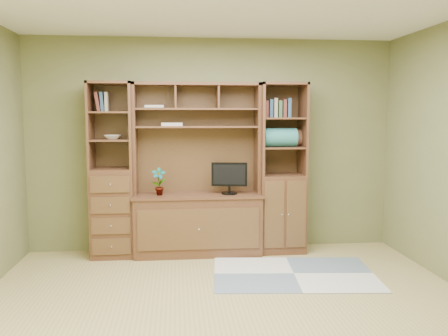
{
  "coord_description": "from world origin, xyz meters",
  "views": [
    {
      "loc": [
        -0.45,
        -3.86,
        1.67
      ],
      "look_at": [
        0.07,
        1.2,
        1.1
      ],
      "focal_mm": 38.0,
      "sensor_mm": 36.0,
      "label": 1
    }
  ],
  "objects": [
    {
      "name": "center_hutch",
      "position": [
        -0.2,
        1.73,
        1.02
      ],
      "size": [
        1.54,
        0.53,
        2.05
      ],
      "primitive_type": "cube",
      "color": "#4D2D1B",
      "rests_on": "ground"
    },
    {
      "name": "monitor",
      "position": [
        0.18,
        1.7,
        0.99
      ],
      "size": [
        0.45,
        0.26,
        0.52
      ],
      "primitive_type": "cube",
      "rotation": [
        0.0,
        0.0,
        -0.18
      ],
      "color": "black",
      "rests_on": "center_hutch"
    },
    {
      "name": "rug",
      "position": [
        0.77,
        0.88,
        0.01
      ],
      "size": [
        1.77,
        1.26,
        0.01
      ],
      "primitive_type": "cube",
      "rotation": [
        0.0,
        0.0,
        -0.09
      ],
      "color": "#9BA0A0",
      "rests_on": "ground"
    },
    {
      "name": "room",
      "position": [
        0.0,
        0.0,
        1.3
      ],
      "size": [
        4.6,
        4.1,
        2.64
      ],
      "color": "tan",
      "rests_on": "ground"
    },
    {
      "name": "right_tower",
      "position": [
        0.83,
        1.77,
        1.02
      ],
      "size": [
        0.55,
        0.45,
        2.05
      ],
      "primitive_type": "cube",
      "color": "#4D2D1B",
      "rests_on": "ground"
    },
    {
      "name": "orchid",
      "position": [
        -0.65,
        1.7,
        0.89
      ],
      "size": [
        0.17,
        0.12,
        0.33
      ],
      "primitive_type": "imported",
      "color": "#9B5234",
      "rests_on": "center_hutch"
    },
    {
      "name": "bowl",
      "position": [
        -1.18,
        1.77,
        1.41
      ],
      "size": [
        0.2,
        0.2,
        0.05
      ],
      "primitive_type": "imported",
      "color": "silver",
      "rests_on": "left_tower"
    },
    {
      "name": "magazines",
      "position": [
        -0.49,
        1.82,
        1.56
      ],
      "size": [
        0.25,
        0.18,
        0.04
      ],
      "primitive_type": "cube",
      "color": "#BAAA9E",
      "rests_on": "center_hutch"
    },
    {
      "name": "left_tower",
      "position": [
        -1.2,
        1.77,
        1.02
      ],
      "size": [
        0.5,
        0.45,
        2.05
      ],
      "primitive_type": "cube",
      "color": "#4D2D1B",
      "rests_on": "ground"
    },
    {
      "name": "blanket_red",
      "position": [
        0.96,
        1.85,
        1.39
      ],
      "size": [
        0.37,
        0.21,
        0.21
      ],
      "primitive_type": "cube",
      "color": "brown",
      "rests_on": "right_tower"
    },
    {
      "name": "blanket_teal",
      "position": [
        0.8,
        1.73,
        1.4
      ],
      "size": [
        0.39,
        0.22,
        0.22
      ],
      "primitive_type": "cube",
      "color": "#276965",
      "rests_on": "right_tower"
    }
  ]
}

